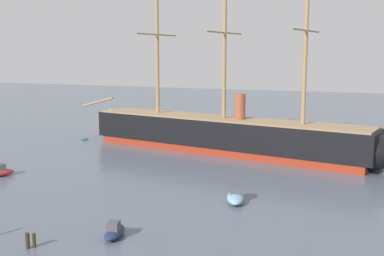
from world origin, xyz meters
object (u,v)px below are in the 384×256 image
tall_ship (224,134)px  mooring_piling_nearest (34,240)px  motorboat_far_right (379,160)px  dinghy_far_left (84,139)px  sailboat_distant_centre (231,137)px  motorboat_foreground_right (114,231)px  motorboat_mid_right (235,196)px  seagull_in_flight (109,109)px  mooring_piling_left_pair (27,241)px

tall_ship → mooring_piling_nearest: 45.85m
motorboat_far_right → mooring_piling_nearest: 54.89m
dinghy_far_left → sailboat_distant_centre: sailboat_distant_centre is taller
sailboat_distant_centre → dinghy_far_left: bearing=-158.1°
tall_ship → motorboat_foreground_right: bearing=-86.2°
motorboat_foreground_right → mooring_piling_nearest: motorboat_foreground_right is taller
tall_ship → sailboat_distant_centre: tall_ship is taller
motorboat_foreground_right → sailboat_distant_centre: bearing=95.6°
tall_ship → dinghy_far_left: bearing=177.6°
mooring_piling_nearest → motorboat_mid_right: bearing=56.3°
motorboat_far_right → mooring_piling_nearest: bearing=-121.0°
motorboat_foreground_right → seagull_in_flight: (-12.79, 20.03, 8.90)m
motorboat_foreground_right → motorboat_mid_right: bearing=62.7°
sailboat_distant_centre → seagull_in_flight: seagull_in_flight is taller
mooring_piling_left_pair → seagull_in_flight: bearing=105.5°
motorboat_far_right → mooring_piling_left_pair: motorboat_far_right is taller
sailboat_distant_centre → mooring_piling_left_pair: bearing=-90.5°
motorboat_foreground_right → seagull_in_flight: size_ratio=3.84×
motorboat_foreground_right → mooring_piling_nearest: bearing=-138.5°
sailboat_distant_centre → mooring_piling_nearest: size_ratio=5.07×
mooring_piling_nearest → mooring_piling_left_pair: bearing=-129.0°
mooring_piling_nearest → dinghy_far_left: bearing=120.3°
motorboat_far_right → mooring_piling_nearest: size_ratio=3.28×
tall_ship → sailboat_distant_centre: (-2.48, 12.36, -2.71)m
motorboat_far_right → mooring_piling_left_pair: (-28.62, -47.50, 0.13)m
motorboat_far_right → mooring_piling_left_pair: 55.46m
seagull_in_flight → motorboat_foreground_right: bearing=-57.4°
tall_ship → motorboat_mid_right: 28.42m
motorboat_foreground_right → motorboat_mid_right: 16.34m
motorboat_far_right → sailboat_distant_centre: bearing=158.6°
dinghy_far_left → seagull_in_flight: seagull_in_flight is taller
sailboat_distant_centre → motorboat_mid_right: bearing=-71.9°
dinghy_far_left → sailboat_distant_centre: (27.64, 11.12, 0.30)m
mooring_piling_nearest → motorboat_foreground_right: bearing=41.5°
sailboat_distant_centre → mooring_piling_nearest: (-0.19, -58.06, 0.09)m
motorboat_far_right → seagull_in_flight: bearing=-148.0°
dinghy_far_left → mooring_piling_left_pair: (27.09, -47.39, 0.48)m
motorboat_mid_right → mooring_piling_nearest: bearing=-123.7°
dinghy_far_left → motorboat_foreground_right: bearing=-52.1°
dinghy_far_left → seagull_in_flight: size_ratio=2.10×
tall_ship → motorboat_mid_right: size_ratio=12.02×
mooring_piling_nearest → mooring_piling_left_pair: size_ratio=0.89×
motorboat_mid_right → sailboat_distant_centre: sailboat_distant_centre is taller
tall_ship → dinghy_far_left: tall_ship is taller
tall_ship → motorboat_mid_right: (10.22, -26.40, -2.55)m
motorboat_foreground_right → motorboat_far_right: size_ratio=0.97×
motorboat_foreground_right → seagull_in_flight: bearing=122.6°
dinghy_far_left → motorboat_mid_right: bearing=-34.4°
mooring_piling_nearest → seagull_in_flight: size_ratio=1.20×
motorboat_foreground_right → mooring_piling_nearest: 7.21m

